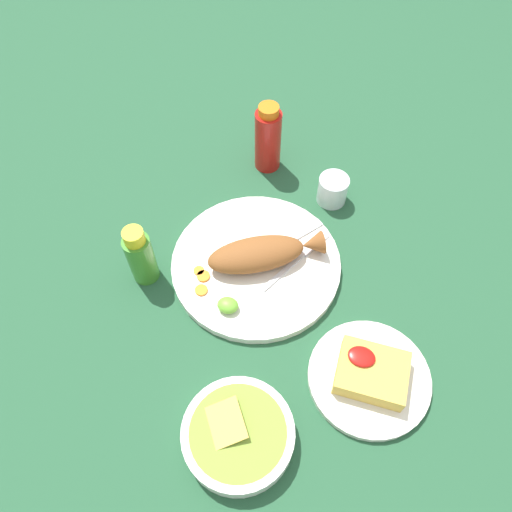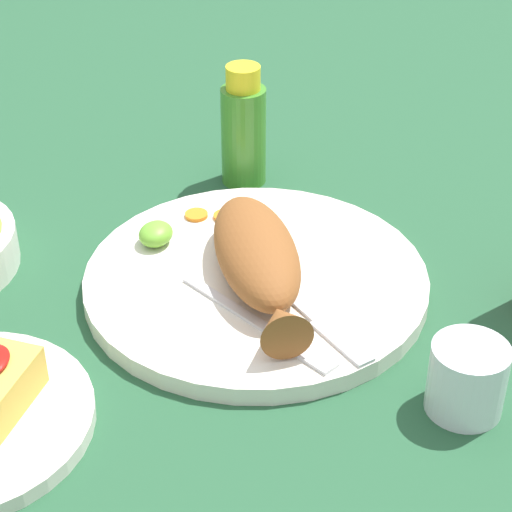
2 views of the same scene
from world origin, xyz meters
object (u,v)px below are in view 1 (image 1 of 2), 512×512
Objects in this scene: fork_near at (289,240)px; guacamole_bowl at (238,434)px; hot_sauce_bottle_green at (141,256)px; fried_fish at (262,253)px; main_plate at (256,264)px; hot_sauce_bottle_red at (268,139)px; side_plate_fries at (369,378)px; salt_cup at (332,191)px; fork_far at (300,257)px.

fork_near is 0.85× the size of guacamole_bowl.
fried_fish is at bearing -158.43° from hot_sauce_bottle_green.
main_plate is 2.36× the size of hot_sauce_bottle_green.
fried_fish is at bearing 103.39° from hot_sauce_bottle_red.
hot_sauce_bottle_green is at bearing -11.13° from side_plate_fries.
fried_fish reaches higher than main_plate.
hot_sauce_bottle_red is 2.58× the size of salt_cup.
fried_fish is 3.58× the size of salt_cup.
main_plate is at bearing -158.83° from hot_sauce_bottle_green.
salt_cup is at bearing -143.90° from fried_fish.
fried_fish is 1.62× the size of hot_sauce_bottle_green.
fork_near is 2.39× the size of salt_cup.
fork_far is at bearing -100.26° from fork_near.
side_plate_fries is at bearing 110.74° from salt_cup.
fried_fish is (-0.01, -0.01, 0.03)m from main_plate.
hot_sauce_bottle_green is 0.42m from salt_cup.
fork_far is 0.28m from hot_sauce_bottle_red.
fried_fish is 1.08× the size of side_plate_fries.
hot_sauce_bottle_red reaches higher than guacamole_bowl.
guacamole_bowl is at bearing 40.03° from side_plate_fries.
hot_sauce_bottle_red reaches higher than side_plate_fries.
salt_cup is (-0.03, -0.18, 0.01)m from fork_far.
fork_far is at bearing -158.38° from hot_sauce_bottle_green.
hot_sauce_bottle_green is 0.67× the size of side_plate_fries.
fork_far is at bearing 173.10° from fried_fish.
side_plate_fries is at bearing -139.97° from guacamole_bowl.
hot_sauce_bottle_green is (0.20, 0.08, 0.06)m from main_plate.
side_plate_fries is (-0.20, 0.23, -0.01)m from fork_near.
hot_sauce_bottle_red is (0.10, -0.20, 0.06)m from fork_near.
fork_near is 0.24m from hot_sauce_bottle_red.
guacamole_bowl is (-0.06, 0.32, 0.01)m from main_plate.
fork_far is (-0.08, -0.03, 0.01)m from main_plate.
fork_far is at bearing -157.27° from main_plate.
guacamole_bowl is at bearing 85.40° from salt_cup.
fork_near is 0.31m from side_plate_fries.
main_plate is at bearing 63.05° from salt_cup.
salt_cup is 0.35× the size of guacamole_bowl.
salt_cup is 0.54m from guacamole_bowl.
salt_cup is (-0.31, -0.29, -0.04)m from hot_sauce_bottle_green.
fried_fish reaches higher than side_plate_fries.
fried_fish reaches higher than fork_far.
fork_far is at bearing 119.01° from hot_sauce_bottle_red.
hot_sauce_bottle_green reaches higher than guacamole_bowl.
main_plate reaches higher than side_plate_fries.
main_plate is 0.04m from fried_fish.
side_plate_fries is at bearing 168.87° from hot_sauce_bottle_green.
fork_near is at bearing -87.87° from guacamole_bowl.
fork_near is 0.29m from hot_sauce_bottle_green.
main_plate is at bearing 100.98° from hot_sauce_bottle_red.
main_plate is at bearing 0.00° from fried_fish.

